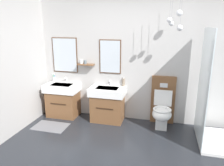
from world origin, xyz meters
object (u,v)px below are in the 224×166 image
toilet (162,108)px  soap_dispenser (123,82)px  vanity_sink_right (108,103)px  shower_tray (216,120)px  vanity_sink_left (63,99)px  toothbrush_cup (54,79)px

toilet → soap_dispenser: toilet is taller
vanity_sink_right → soap_dispenser: (0.30, 0.18, 0.44)m
shower_tray → toilet: bearing=155.2°
vanity_sink_left → vanity_sink_right: size_ratio=1.00×
toilet → toothbrush_cup: 2.50m
vanity_sink_right → toothbrush_cup: bearing=172.5°
toothbrush_cup → soap_dispenser: bearing=0.4°
toothbrush_cup → shower_tray: shower_tray is taller
toothbrush_cup → soap_dispenser: soap_dispenser is taller
vanity_sink_right → shower_tray: (2.03, -0.40, 0.04)m
vanity_sink_left → shower_tray: 3.09m
vanity_sink_left → toilet: toilet is taller
vanity_sink_right → toilet: toilet is taller
vanity_sink_right → vanity_sink_left: bearing=180.0°
toilet → soap_dispenser: 0.96m
shower_tray → vanity_sink_right: bearing=168.8°
vanity_sink_right → toothbrush_cup: toothbrush_cup is taller
soap_dispenser → shower_tray: shower_tray is taller
vanity_sink_right → toilet: 1.13m
soap_dispenser → toothbrush_cup: bearing=-179.6°
vanity_sink_left → toilet: (2.17, 0.01, -0.01)m
toilet → toothbrush_cup: size_ratio=5.09×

